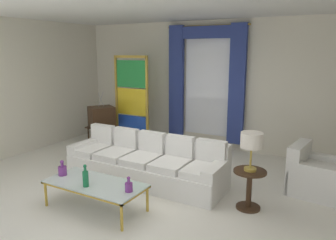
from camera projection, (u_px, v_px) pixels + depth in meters
ground_plane at (146, 192)px, 5.40m from camera, size 16.00×16.00×0.00m
wall_rear at (215, 85)px, 7.69m from camera, size 8.00×0.12×3.00m
wall_left at (24, 87)px, 7.36m from camera, size 0.12×7.00×3.00m
ceiling_slab at (169, 7)px, 5.45m from camera, size 8.00×7.60×0.04m
curtained_window at (206, 75)px, 7.59m from camera, size 2.00×0.17×2.70m
couch_white_long at (147, 164)px, 5.85m from camera, size 2.92×0.93×0.86m
coffee_table at (95, 185)px, 4.75m from camera, size 1.51×0.69×0.41m
bottle_blue_decanter at (129, 186)px, 4.43m from camera, size 0.11×0.11×0.22m
bottle_crystal_tall at (86, 178)px, 4.58m from camera, size 0.08×0.08×0.33m
bottle_amber_squat at (62, 170)px, 5.01m from camera, size 0.13×0.13×0.24m
vintage_tv at (102, 118)px, 7.80m from camera, size 0.74×0.77×1.35m
armchair_white at (314, 176)px, 5.32m from camera, size 0.91×0.90×0.80m
stained_glass_divider at (132, 103)px, 7.83m from camera, size 0.95×0.05×2.20m
peacock_figurine at (138, 144)px, 7.41m from camera, size 0.44×0.60×0.50m
round_side_table at (249, 186)px, 4.76m from camera, size 0.48×0.48×0.59m
table_lamp_brass at (252, 142)px, 4.62m from camera, size 0.32×0.32×0.57m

